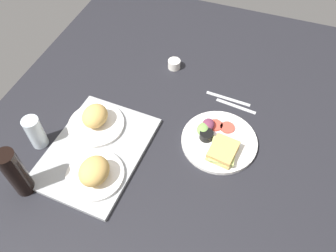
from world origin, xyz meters
The scene contains 10 objects.
ground_plane centered at (0.00, 0.00, -1.50)cm, with size 190.00×150.00×3.00cm, color black.
serving_tray centered at (-15.61, 24.84, 0.80)cm, with size 45.00×33.00×1.60cm, color #9EA0A3.
bread_plate_near centered at (-26.13, 19.25, 5.16)cm, with size 20.21×20.21×9.29cm.
bread_plate_far centered at (-5.21, 29.91, 4.67)cm, with size 21.63×21.63×8.82cm.
plate_with_salad centered at (3.49, -16.41, 1.70)cm, with size 28.63×28.63×5.40cm.
drinking_glass centered at (-19.20, 46.70, 6.76)cm, with size 6.11×6.11×13.52cm, color silver.
soda_bottle centered at (-37.30, 40.56, 10.51)cm, with size 6.40×6.40×21.01cm, color black.
espresso_cup centered at (37.87, 13.05, 2.00)cm, with size 5.60×5.60×4.00cm, color silver.
fork centered at (24.15, -18.82, 0.25)cm, with size 17.00×1.40×0.50cm, color #B7B7BC.
knife centered at (27.15, -14.82, 0.25)cm, with size 19.00×1.40×0.50cm, color #B7B7BC.
Camera 1 is at (-71.05, -23.52, 103.76)cm, focal length 35.65 mm.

